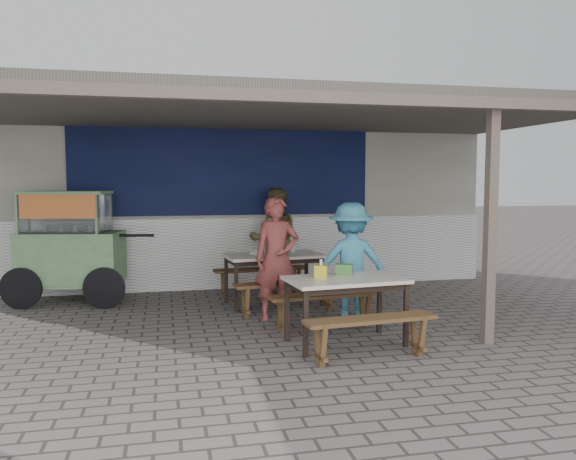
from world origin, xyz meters
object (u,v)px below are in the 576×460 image
(bench_left_wall, at_px, (261,275))
(tissue_box, at_px, (321,271))
(table_left, at_px, (273,259))
(condiment_bowl, at_px, (254,253))
(condiment_jar, at_px, (293,248))
(patron_wall_side, at_px, (274,240))
(bench_right_street, at_px, (371,328))
(vendor_cart, at_px, (70,243))
(bench_right_wall, at_px, (324,303))
(table_right, at_px, (346,285))
(patron_right_table, at_px, (351,263))
(bench_left_street, at_px, (288,290))
(patron_street_side, at_px, (277,258))
(donation_box, at_px, (344,269))

(bench_left_wall, distance_m, tissue_box, 2.78)
(table_left, relative_size, condiment_bowl, 7.63)
(bench_left_wall, relative_size, condiment_jar, 14.95)
(bench_left_wall, relative_size, patron_wall_side, 0.89)
(bench_left_wall, xyz_separation_m, bench_right_street, (0.54, -3.44, -0.00))
(vendor_cart, bearing_deg, table_left, -3.55)
(bench_right_wall, distance_m, patron_wall_side, 2.56)
(table_right, height_order, tissue_box, tissue_box)
(patron_wall_side, bearing_deg, bench_right_wall, 96.20)
(bench_right_street, bearing_deg, tissue_box, 108.91)
(table_left, xyz_separation_m, condiment_jar, (0.34, 0.22, 0.13))
(table_right, bearing_deg, condiment_jar, 85.77)
(table_left, xyz_separation_m, patron_right_table, (0.78, -1.23, 0.10))
(bench_right_wall, bearing_deg, bench_left_street, 100.85)
(table_right, height_order, vendor_cart, vendor_cart)
(patron_wall_side, relative_size, tissue_box, 12.21)
(vendor_cart, distance_m, patron_street_side, 3.26)
(bench_left_street, relative_size, patron_right_table, 0.98)
(bench_right_street, height_order, condiment_jar, condiment_jar)
(bench_left_wall, relative_size, table_right, 1.12)
(table_right, relative_size, donation_box, 7.26)
(table_right, xyz_separation_m, vendor_cart, (-3.35, 2.90, 0.24))
(table_right, height_order, patron_street_side, patron_street_side)
(bench_right_wall, height_order, patron_street_side, patron_street_side)
(condiment_jar, bearing_deg, donation_box, -87.23)
(bench_left_wall, relative_size, tissue_box, 10.90)
(patron_street_side, xyz_separation_m, donation_box, (0.57, -1.08, 0.00))
(table_left, distance_m, patron_right_table, 1.46)
(vendor_cart, bearing_deg, bench_right_wall, -24.22)
(vendor_cart, distance_m, tissue_box, 4.18)
(table_right, relative_size, patron_right_table, 0.88)
(bench_right_wall, xyz_separation_m, patron_right_table, (0.44, 0.31, 0.44))
(table_left, bearing_deg, tissue_box, -92.82)
(condiment_jar, bearing_deg, bench_left_street, -107.03)
(table_right, height_order, condiment_jar, condiment_jar)
(bench_left_street, distance_m, patron_right_table, 1.01)
(bench_left_street, relative_size, vendor_cart, 0.71)
(bench_right_street, height_order, bench_right_wall, same)
(bench_right_wall, bearing_deg, bench_right_street, -90.00)
(patron_street_side, distance_m, condiment_jar, 1.20)
(bench_left_street, distance_m, tissue_box, 1.51)
(bench_left_wall, height_order, condiment_jar, condiment_jar)
(bench_right_wall, bearing_deg, patron_street_side, 119.78)
(bench_left_street, bearing_deg, condiment_jar, 66.35)
(condiment_bowl, bearing_deg, bench_left_wall, 71.55)
(patron_street_side, xyz_separation_m, patron_right_table, (0.90, -0.34, -0.04))
(donation_box, height_order, condiment_jar, donation_box)
(bench_right_wall, bearing_deg, patron_wall_side, 87.47)
(bench_right_street, relative_size, patron_right_table, 0.91)
(bench_right_street, xyz_separation_m, patron_street_side, (-0.59, 1.90, 0.48))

